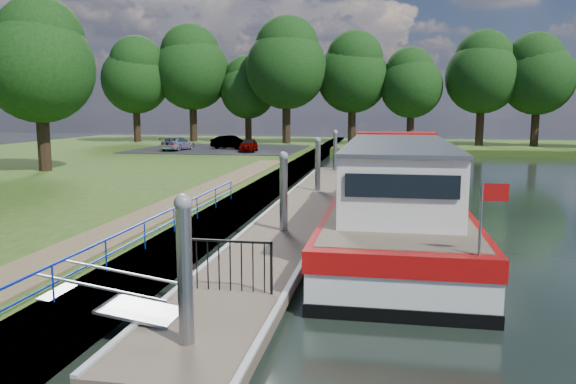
% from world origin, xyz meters
% --- Properties ---
extents(ground, '(160.00, 160.00, 0.00)m').
position_xyz_m(ground, '(0.00, 0.00, 0.00)').
color(ground, black).
rests_on(ground, ground).
extents(bank_edge, '(1.10, 90.00, 0.78)m').
position_xyz_m(bank_edge, '(-2.55, 15.00, 0.39)').
color(bank_edge, '#473D2D').
rests_on(bank_edge, ground).
extents(far_bank, '(60.00, 18.00, 0.60)m').
position_xyz_m(far_bank, '(12.00, 52.00, 0.30)').
color(far_bank, '#2B4714').
rests_on(far_bank, ground).
extents(footpath, '(1.60, 40.00, 0.05)m').
position_xyz_m(footpath, '(-4.40, 8.00, 0.80)').
color(footpath, brown).
rests_on(footpath, riverbank).
extents(carpark, '(14.00, 12.00, 0.06)m').
position_xyz_m(carpark, '(-11.00, 38.00, 0.81)').
color(carpark, black).
rests_on(carpark, riverbank).
extents(blue_fence, '(0.04, 18.04, 0.72)m').
position_xyz_m(blue_fence, '(-2.75, 3.00, 1.31)').
color(blue_fence, '#0C2DBF').
rests_on(blue_fence, riverbank).
extents(pontoon, '(2.50, 30.00, 0.56)m').
position_xyz_m(pontoon, '(0.00, 13.00, 0.18)').
color(pontoon, brown).
rests_on(pontoon, ground).
extents(mooring_piles, '(0.30, 27.30, 3.55)m').
position_xyz_m(mooring_piles, '(0.00, 13.00, 1.28)').
color(mooring_piles, gray).
rests_on(mooring_piles, ground).
extents(gangway, '(2.58, 1.00, 0.92)m').
position_xyz_m(gangway, '(-1.85, 0.50, 0.63)').
color(gangway, '#A5A8AD').
rests_on(gangway, ground).
extents(gate_panel, '(1.85, 0.05, 1.15)m').
position_xyz_m(gate_panel, '(-0.00, 2.20, 1.15)').
color(gate_panel, black).
rests_on(gate_panel, ground).
extents(barge, '(4.36, 21.15, 4.78)m').
position_xyz_m(barge, '(3.60, 12.41, 1.09)').
color(barge, black).
rests_on(barge, ground).
extents(horizon_trees, '(54.38, 10.03, 12.87)m').
position_xyz_m(horizon_trees, '(-1.61, 48.68, 7.95)').
color(horizon_trees, '#332316').
rests_on(horizon_trees, ground).
extents(bank_tree_a, '(6.12, 6.12, 9.72)m').
position_xyz_m(bank_tree_a, '(-15.99, 20.08, 7.02)').
color(bank_tree_a, '#332316').
rests_on(bank_tree_a, riverbank).
extents(car_a, '(1.58, 3.27, 1.08)m').
position_xyz_m(car_a, '(-7.76, 34.93, 1.37)').
color(car_a, '#999999').
rests_on(car_a, carpark).
extents(car_b, '(3.67, 2.21, 1.14)m').
position_xyz_m(car_b, '(-9.98, 37.51, 1.41)').
color(car_b, '#999999').
rests_on(car_b, carpark).
extents(car_c, '(2.01, 3.96, 1.10)m').
position_xyz_m(car_c, '(-13.99, 35.52, 1.39)').
color(car_c, '#999999').
rests_on(car_c, carpark).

